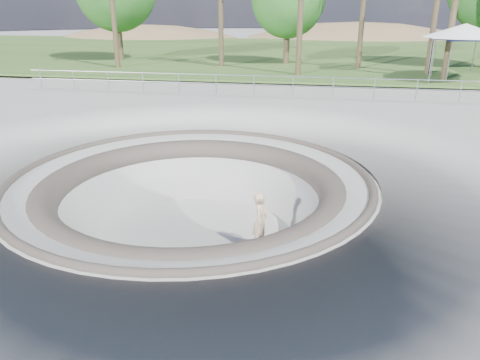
{
  "coord_description": "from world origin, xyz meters",
  "views": [
    {
      "loc": [
        3.53,
        -11.92,
        4.62
      ],
      "look_at": [
        1.35,
        0.35,
        -0.1
      ],
      "focal_mm": 35.0,
      "sensor_mm": 36.0,
      "label": 1
    }
  ],
  "objects": [
    {
      "name": "distant_hills",
      "position": [
        3.78,
        57.17,
        -7.02
      ],
      "size": [
        103.2,
        45.0,
        28.6
      ],
      "color": "brown",
      "rests_on": "ground"
    },
    {
      "name": "ground",
      "position": [
        0.0,
        0.0,
        0.0
      ],
      "size": [
        180.0,
        180.0,
        0.0
      ],
      "primitive_type": "plane",
      "color": "#A5A49F",
      "rests_on": "ground"
    },
    {
      "name": "skate_bowl",
      "position": [
        0.0,
        0.0,
        -1.83
      ],
      "size": [
        14.0,
        14.0,
        4.1
      ],
      "color": "#A5A49F",
      "rests_on": "ground"
    },
    {
      "name": "skateboard",
      "position": [
        2.05,
        -0.38,
        -1.84
      ],
      "size": [
        0.78,
        0.26,
        0.08
      ],
      "color": "brown",
      "rests_on": "ground"
    },
    {
      "name": "canopy_white",
      "position": [
        11.34,
        18.0,
        3.15
      ],
      "size": [
        6.31,
        6.31,
        3.28
      ],
      "color": "gray",
      "rests_on": "ground"
    },
    {
      "name": "grass_strip",
      "position": [
        0.0,
        34.0,
        0.22
      ],
      "size": [
        180.0,
        36.0,
        0.12
      ],
      "color": "#335622",
      "rests_on": "ground"
    },
    {
      "name": "canopy_blue",
      "position": [
        11.81,
        19.56,
        2.93
      ],
      "size": [
        5.89,
        5.89,
        3.03
      ],
      "color": "gray",
      "rests_on": "ground"
    },
    {
      "name": "skater",
      "position": [
        2.05,
        -0.38,
        -0.99
      ],
      "size": [
        0.45,
        0.64,
        1.65
      ],
      "primitive_type": "imported",
      "rotation": [
        0.0,
        0.0,
        1.48
      ],
      "color": "#D3AB88",
      "rests_on": "skateboard"
    },
    {
      "name": "safety_railing",
      "position": [
        0.0,
        12.0,
        0.69
      ],
      "size": [
        25.0,
        0.06,
        1.03
      ],
      "color": "gray",
      "rests_on": "ground"
    }
  ]
}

